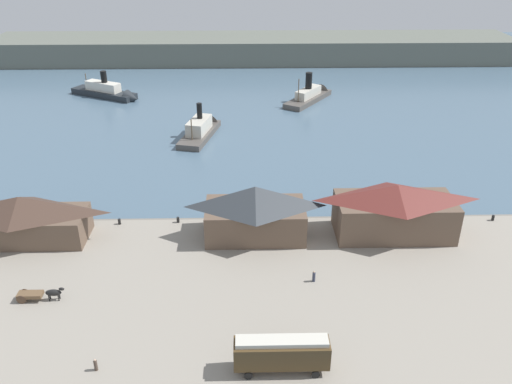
# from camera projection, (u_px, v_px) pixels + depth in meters

# --- Properties ---
(ground_plane) EXTENTS (320.00, 320.00, 0.00)m
(ground_plane) POSITION_uv_depth(u_px,v_px,m) (266.00, 213.00, 88.35)
(ground_plane) COLOR slate
(quay_promenade) EXTENTS (110.00, 36.00, 1.20)m
(quay_promenade) POSITION_uv_depth(u_px,v_px,m) (273.00, 292.00, 68.53)
(quay_promenade) COLOR gray
(quay_promenade) RESTS_ON ground
(seawall_edge) EXTENTS (110.00, 0.80, 1.00)m
(seawall_edge) POSITION_uv_depth(u_px,v_px,m) (267.00, 221.00, 84.93)
(seawall_edge) COLOR slate
(seawall_edge) RESTS_ON ground
(ferry_shed_east_terminal) EXTENTS (18.66, 7.53, 7.13)m
(ferry_shed_east_terminal) POSITION_uv_depth(u_px,v_px,m) (22.00, 218.00, 77.19)
(ferry_shed_east_terminal) COLOR brown
(ferry_shed_east_terminal) RESTS_ON quay_promenade
(ferry_shed_customs_shed) EXTENTS (15.05, 8.35, 8.24)m
(ferry_shed_customs_shed) POSITION_uv_depth(u_px,v_px,m) (255.00, 211.00, 77.90)
(ferry_shed_customs_shed) COLOR brown
(ferry_shed_customs_shed) RESTS_ON quay_promenade
(ferry_shed_west_terminal) EXTENTS (17.81, 8.37, 8.20)m
(ferry_shed_west_terminal) POSITION_uv_depth(u_px,v_px,m) (395.00, 209.00, 78.37)
(ferry_shed_west_terminal) COLOR brown
(ferry_shed_west_terminal) RESTS_ON quay_promenade
(street_tram) EXTENTS (10.00, 2.65, 4.23)m
(street_tram) POSITION_uv_depth(u_px,v_px,m) (282.00, 352.00, 54.74)
(street_tram) COLOR #4C381E
(street_tram) RESTS_ON quay_promenade
(horse_cart) EXTENTS (5.91, 1.44, 1.87)m
(horse_cart) POSITION_uv_depth(u_px,v_px,m) (39.00, 294.00, 65.72)
(horse_cart) COLOR brown
(horse_cart) RESTS_ON quay_promenade
(pedestrian_near_east_shed) EXTENTS (0.40, 0.40, 1.62)m
(pedestrian_near_east_shed) POSITION_uv_depth(u_px,v_px,m) (314.00, 277.00, 69.25)
(pedestrian_near_east_shed) COLOR #33384C
(pedestrian_near_east_shed) RESTS_ON quay_promenade
(pedestrian_at_waters_edge) EXTENTS (0.38, 0.38, 1.52)m
(pedestrian_at_waters_edge) POSITION_uv_depth(u_px,v_px,m) (96.00, 365.00, 55.50)
(pedestrian_at_waters_edge) COLOR #4C3D33
(pedestrian_at_waters_edge) RESTS_ON quay_promenade
(mooring_post_center_east) EXTENTS (0.44, 0.44, 0.90)m
(mooring_post_center_east) POSITION_uv_depth(u_px,v_px,m) (119.00, 222.00, 82.52)
(mooring_post_center_east) COLOR black
(mooring_post_center_east) RESTS_ON quay_promenade
(mooring_post_west) EXTENTS (0.44, 0.44, 0.90)m
(mooring_post_west) POSITION_uv_depth(u_px,v_px,m) (493.00, 218.00, 83.55)
(mooring_post_west) COLOR black
(mooring_post_west) RESTS_ON quay_promenade
(mooring_post_center_west) EXTENTS (0.44, 0.44, 0.90)m
(mooring_post_center_west) POSITION_uv_depth(u_px,v_px,m) (178.00, 220.00, 83.00)
(mooring_post_center_west) COLOR black
(mooring_post_center_west) RESTS_ON quay_promenade
(ferry_departing_north) EXTENTS (9.19, 19.19, 9.43)m
(ferry_departing_north) POSITION_uv_depth(u_px,v_px,m) (202.00, 128.00, 120.43)
(ferry_departing_north) COLOR #514C47
(ferry_departing_north) RESTS_ON ground
(ferry_approaching_west) EXTENTS (21.21, 14.25, 8.56)m
(ferry_approaching_west) POSITION_uv_depth(u_px,v_px,m) (110.00, 92.00, 145.53)
(ferry_approaching_west) COLOR #23282D
(ferry_approaching_west) RESTS_ON ground
(ferry_moored_east) EXTENTS (15.43, 19.53, 9.53)m
(ferry_moored_east) POSITION_uv_depth(u_px,v_px,m) (312.00, 94.00, 144.14)
(ferry_moored_east) COLOR #514C47
(ferry_moored_east) RESTS_ON ground
(far_headland) EXTENTS (180.00, 24.00, 8.00)m
(far_headland) POSITION_uv_depth(u_px,v_px,m) (254.00, 48.00, 184.25)
(far_headland) COLOR #60665B
(far_headland) RESTS_ON ground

